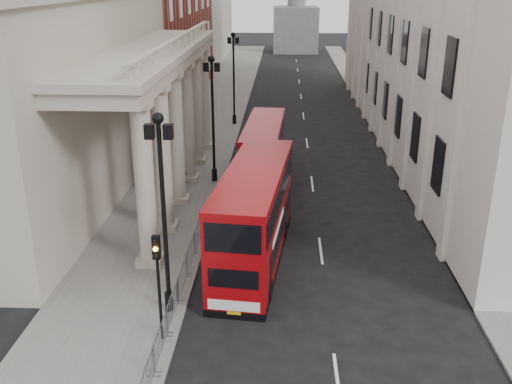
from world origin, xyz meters
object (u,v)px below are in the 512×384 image
object	(u,v)px
lamp_post_mid	(213,111)
pedestrian_b	(176,172)
lamp_post_north	(234,72)
bus_near	(254,214)
lamp_post_south	(163,202)
pedestrian_c	(173,160)
traffic_light	(158,269)
pedestrian_a	(182,178)
bus_far	(264,152)

from	to	relation	value
lamp_post_mid	pedestrian_b	distance (m)	4.75
lamp_post_north	bus_near	xyz separation A→B (m)	(3.27, -27.14, -2.48)
lamp_post_south	lamp_post_north	world-z (taller)	same
bus_near	pedestrian_c	world-z (taller)	bus_near
traffic_light	pedestrian_a	world-z (taller)	traffic_light
lamp_post_north	pedestrian_b	world-z (taller)	lamp_post_north
lamp_post_south	pedestrian_b	xyz separation A→B (m)	(-2.47, 15.23, -3.98)
lamp_post_mid	pedestrian_c	world-z (taller)	lamp_post_mid
lamp_post_mid	pedestrian_c	xyz separation A→B (m)	(-3.16, 2.01, -4.01)
lamp_post_mid	bus_far	world-z (taller)	lamp_post_mid
lamp_post_mid	pedestrian_b	world-z (taller)	lamp_post_mid
lamp_post_north	bus_far	bearing A→B (deg)	-78.20
lamp_post_mid	pedestrian_a	size ratio (longest dim) A/B	4.61
lamp_post_mid	lamp_post_south	bearing A→B (deg)	-90.00
lamp_post_mid	pedestrian_c	size ratio (longest dim) A/B	5.35
lamp_post_north	pedestrian_b	bearing A→B (deg)	-98.38
lamp_post_mid	traffic_light	world-z (taller)	lamp_post_mid
lamp_post_south	bus_far	distance (m)	16.73
pedestrian_a	pedestrian_c	size ratio (longest dim) A/B	1.16
lamp_post_south	pedestrian_b	size ratio (longest dim) A/B	5.11
pedestrian_a	traffic_light	bearing A→B (deg)	-74.37
lamp_post_south	pedestrian_b	distance (m)	15.94
lamp_post_mid	pedestrian_c	distance (m)	5.49
bus_far	pedestrian_a	distance (m)	5.70
lamp_post_north	pedestrian_a	size ratio (longest dim) A/B	4.61
bus_far	lamp_post_mid	bearing A→B (deg)	-174.30
pedestrian_c	bus_near	bearing A→B (deg)	-47.86
lamp_post_south	pedestrian_a	xyz separation A→B (m)	(-1.81, 13.90, -3.89)
lamp_post_south	lamp_post_north	xyz separation A→B (m)	(0.00, 32.00, 0.00)
bus_far	pedestrian_c	xyz separation A→B (m)	(-6.47, 1.84, -1.24)
lamp_post_mid	bus_far	size ratio (longest dim) A/B	0.87
lamp_post_mid	bus_near	world-z (taller)	lamp_post_mid
lamp_post_mid	pedestrian_a	distance (m)	4.77
bus_far	pedestrian_a	size ratio (longest dim) A/B	5.31
traffic_light	bus_near	size ratio (longest dim) A/B	0.39
lamp_post_south	pedestrian_a	distance (m)	14.55
lamp_post_south	bus_near	distance (m)	6.36
bus_near	bus_far	size ratio (longest dim) A/B	1.14
lamp_post_north	pedestrian_b	size ratio (longest dim) A/B	5.11
bus_near	lamp_post_mid	bearing A→B (deg)	112.29
bus_near	bus_far	world-z (taller)	bus_near
traffic_light	pedestrian_c	world-z (taller)	traffic_light
lamp_post_south	lamp_post_mid	bearing A→B (deg)	90.00
lamp_post_south	lamp_post_mid	xyz separation A→B (m)	(0.00, 16.00, 0.00)
traffic_light	pedestrian_b	distance (m)	17.58
pedestrian_a	pedestrian_b	xyz separation A→B (m)	(-0.67, 1.33, -0.09)
lamp_post_south	pedestrian_b	world-z (taller)	lamp_post_south
traffic_light	bus_far	xyz separation A→B (m)	(3.21, 18.18, -0.97)
lamp_post_north	bus_far	world-z (taller)	lamp_post_north
lamp_post_north	traffic_light	bearing A→B (deg)	-89.83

